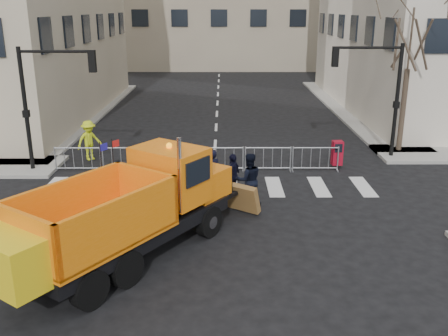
{
  "coord_description": "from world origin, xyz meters",
  "views": [
    {
      "loc": [
        0.41,
        -13.48,
        6.94
      ],
      "look_at": [
        0.44,
        2.5,
        1.77
      ],
      "focal_mm": 40.0,
      "sensor_mm": 36.0,
      "label": 1
    }
  ],
  "objects_px": {
    "cop_a": "(212,172)",
    "cop_c": "(233,176)",
    "newspaper_box": "(337,153)",
    "plow_truck": "(124,210)",
    "cop_b": "(249,180)",
    "worker": "(89,140)"
  },
  "relations": [
    {
      "from": "cop_a",
      "to": "cop_c",
      "type": "distance_m",
      "value": 0.87
    },
    {
      "from": "cop_c",
      "to": "newspaper_box",
      "type": "xyz_separation_m",
      "value": [
        4.75,
        3.62,
        -0.16
      ]
    },
    {
      "from": "cop_a",
      "to": "cop_c",
      "type": "height_order",
      "value": "cop_a"
    },
    {
      "from": "plow_truck",
      "to": "cop_a",
      "type": "height_order",
      "value": "plow_truck"
    },
    {
      "from": "plow_truck",
      "to": "cop_a",
      "type": "relative_size",
      "value": 4.96
    },
    {
      "from": "cop_c",
      "to": "cop_a",
      "type": "bearing_deg",
      "value": -88.98
    },
    {
      "from": "cop_b",
      "to": "worker",
      "type": "xyz_separation_m",
      "value": [
        -7.11,
        5.29,
        0.08
      ]
    },
    {
      "from": "cop_c",
      "to": "worker",
      "type": "bearing_deg",
      "value": -99.98
    },
    {
      "from": "cop_a",
      "to": "cop_c",
      "type": "relative_size",
      "value": 1.03
    },
    {
      "from": "cop_a",
      "to": "cop_b",
      "type": "height_order",
      "value": "cop_b"
    },
    {
      "from": "cop_a",
      "to": "cop_b",
      "type": "distance_m",
      "value": 1.81
    },
    {
      "from": "cop_c",
      "to": "newspaper_box",
      "type": "distance_m",
      "value": 5.98
    },
    {
      "from": "worker",
      "to": "plow_truck",
      "type": "bearing_deg",
      "value": -111.38
    },
    {
      "from": "plow_truck",
      "to": "worker",
      "type": "distance_m",
      "value": 10.11
    },
    {
      "from": "worker",
      "to": "newspaper_box",
      "type": "bearing_deg",
      "value": -45.42
    },
    {
      "from": "cop_c",
      "to": "newspaper_box",
      "type": "relative_size",
      "value": 1.56
    },
    {
      "from": "plow_truck",
      "to": "cop_a",
      "type": "xyz_separation_m",
      "value": [
        2.32,
        5.39,
        -0.67
      ]
    },
    {
      "from": "plow_truck",
      "to": "cop_a",
      "type": "distance_m",
      "value": 5.91
    },
    {
      "from": "cop_a",
      "to": "worker",
      "type": "distance_m",
      "value": 7.07
    },
    {
      "from": "newspaper_box",
      "to": "plow_truck",
      "type": "bearing_deg",
      "value": -136.51
    },
    {
      "from": "cop_b",
      "to": "cop_a",
      "type": "bearing_deg",
      "value": -51.64
    },
    {
      "from": "plow_truck",
      "to": "worker",
      "type": "bearing_deg",
      "value": 54.74
    }
  ]
}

